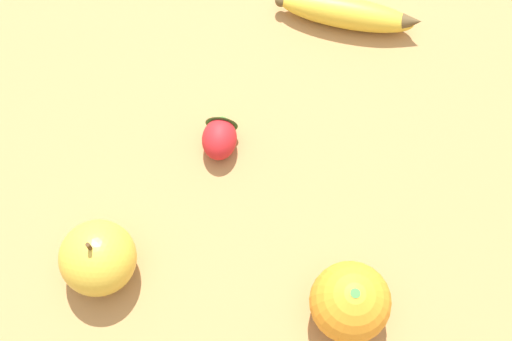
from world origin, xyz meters
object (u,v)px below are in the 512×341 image
at_px(strawberry, 220,136).
at_px(orange, 350,302).
at_px(banana, 348,13).
at_px(apple, 98,258).

bearing_deg(strawberry, orange, -138.19).
xyz_separation_m(banana, strawberry, (-0.18, 0.14, 0.00)).
distance_m(orange, strawberry, 0.24).
distance_m(banana, strawberry, 0.23).
distance_m(banana, apple, 0.42).
relative_size(orange, strawberry, 1.50).
xyz_separation_m(banana, apple, (-0.34, 0.25, 0.02)).
bearing_deg(apple, banana, -36.19).
distance_m(banana, orange, 0.36).
bearing_deg(apple, orange, -95.08).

